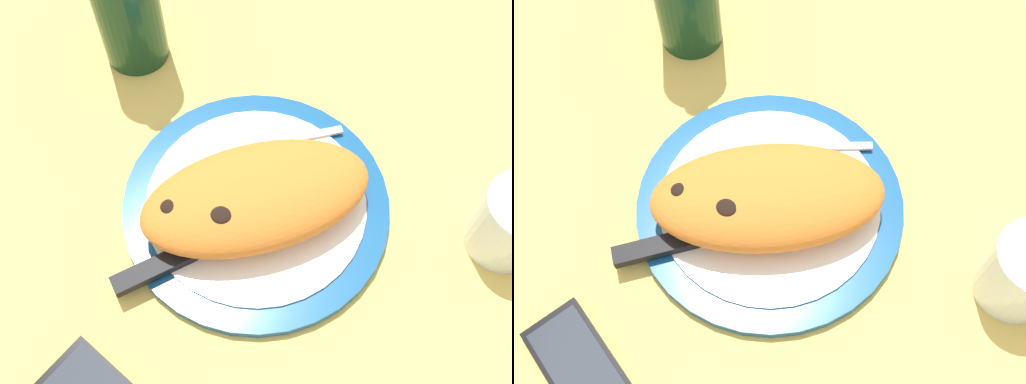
% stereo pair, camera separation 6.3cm
% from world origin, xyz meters
% --- Properties ---
extents(ground_plane, '(1.50, 1.50, 0.03)m').
position_xyz_m(ground_plane, '(0.00, 0.00, -0.01)').
color(ground_plane, '#DBB756').
extents(plate, '(0.29, 0.29, 0.02)m').
position_xyz_m(plate, '(0.00, 0.00, 0.01)').
color(plate, navy).
rests_on(plate, ground_plane).
extents(calzone, '(0.27, 0.18, 0.06)m').
position_xyz_m(calzone, '(0.01, 0.01, 0.05)').
color(calzone, orange).
rests_on(calzone, plate).
extents(fork, '(0.17, 0.05, 0.00)m').
position_xyz_m(fork, '(-0.00, -0.07, 0.02)').
color(fork, silver).
rests_on(fork, plate).
extents(knife, '(0.22, 0.12, 0.01)m').
position_xyz_m(knife, '(0.07, 0.06, 0.02)').
color(knife, silver).
rests_on(knife, plate).
extents(smartphone, '(0.13, 0.12, 0.01)m').
position_xyz_m(smartphone, '(0.15, 0.20, 0.01)').
color(smartphone, black).
rests_on(smartphone, ground_plane).
extents(water_glass, '(0.08, 0.08, 0.08)m').
position_xyz_m(water_glass, '(-0.26, 0.04, 0.04)').
color(water_glass, silver).
rests_on(water_glass, ground_plane).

